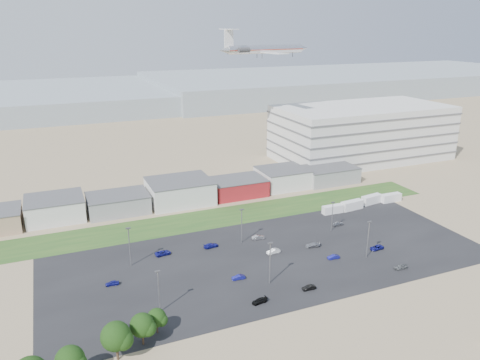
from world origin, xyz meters
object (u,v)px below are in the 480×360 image
parked_car_5 (112,283)px  parked_car_1 (333,257)px  box_trailer_a (333,209)px  parked_car_13 (309,288)px  airliner (266,49)px  parked_car_6 (211,245)px  parked_car_11 (258,237)px  parked_car_2 (401,267)px  parked_car_4 (238,277)px  parked_car_8 (338,224)px  parked_car_10 (126,327)px  parked_car_0 (377,248)px  parked_car_12 (313,245)px  parked_car_3 (260,301)px  parked_car_7 (273,251)px  parked_car_9 (163,253)px

parked_car_5 → parked_car_1: bearing=86.3°
box_trailer_a → parked_car_13: box_trailer_a is taller
airliner → parked_car_13: airliner is taller
parked_car_6 → parked_car_5: bearing=102.4°
parked_car_6 → parked_car_11: bearing=-98.3°
box_trailer_a → parked_car_2: box_trailer_a is taller
parked_car_5 → parked_car_13: size_ratio=0.97×
parked_car_4 → parked_car_5: 31.03m
parked_car_1 → parked_car_13: 18.02m
parked_car_8 → parked_car_13: bearing=131.0°
parked_car_10 → parked_car_11: (43.91, 28.78, 0.07)m
box_trailer_a → parked_car_0: box_trailer_a is taller
parked_car_12 → box_trailer_a: bearing=141.1°
parked_car_2 → parked_car_0: bearing=173.8°
parked_car_11 → parked_car_3: bearing=160.0°
parked_car_6 → parked_car_13: (14.25, -30.47, -0.07)m
parked_car_2 → parked_car_12: bearing=-143.4°
box_trailer_a → parked_car_0: size_ratio=1.76×
parked_car_0 → parked_car_12: 18.05m
parked_car_4 → parked_car_7: size_ratio=0.86×
parked_car_2 → parked_car_1: bearing=-130.7°
parked_car_5 → parked_car_8: bearing=102.8°
parked_car_2 → parked_car_9: 63.90m
airliner → parked_car_5: size_ratio=13.19×
parked_car_7 → parked_car_12: 12.22m
parked_car_11 → parked_car_12: parked_car_11 is taller
parked_car_4 → parked_car_11: (14.36, 19.00, 0.09)m
airliner → parked_car_6: size_ratio=10.10×
parked_car_5 → parked_car_12: size_ratio=0.75×
parked_car_6 → parked_car_12: parked_car_12 is taller
parked_car_0 → parked_car_6: (-42.99, 19.39, 0.05)m
parked_car_1 → parked_car_4: parked_car_1 is taller
box_trailer_a → parked_car_5: bearing=-165.7°
parked_car_8 → parked_car_10: size_ratio=0.96×
parked_car_10 → parked_car_3: bearing=-89.6°
parked_car_2 → parked_car_6: 51.88m
box_trailer_a → parked_car_12: (-19.63, -19.50, -0.74)m
parked_car_7 → parked_car_9: (-28.66, 11.02, -0.04)m
parked_car_2 → parked_car_7: size_ratio=0.95×
parked_car_0 → parked_car_13: 30.80m
parked_car_0 → parked_car_13: parked_car_0 is taller
airliner → parked_car_4: size_ratio=12.81×
parked_car_6 → parked_car_12: bearing=-118.7°
parked_car_2 → parked_car_11: parked_car_11 is taller
parked_car_5 → parked_car_10: size_ratio=0.82×
airliner → box_trailer_a: bearing=-98.6°
parked_car_0 → parked_car_5: bearing=-102.9°
parked_car_0 → parked_car_3: (-42.10, -11.61, -0.03)m
parked_car_1 → parked_car_3: (-27.60, -11.57, -0.02)m
parked_car_10 → parked_car_9: bearing=-23.2°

